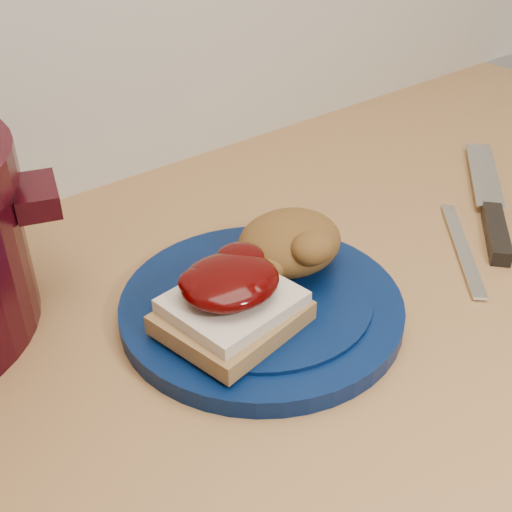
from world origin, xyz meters
TOP-DOWN VIEW (x-y plane):
  - plate at (-0.05, 1.47)m, footprint 0.28×0.28m
  - sandwich at (-0.10, 1.46)m, footprint 0.13×0.11m
  - stuffing_mound at (0.00, 1.49)m, footprint 0.11×0.10m
  - chef_knife at (0.27, 1.43)m, footprint 0.25×0.21m
  - butter_knife at (0.19, 1.42)m, footprint 0.14×0.14m

SIDE VIEW (x-z plane):
  - butter_knife at x=0.19m, z-range 0.90..0.91m
  - plate at x=-0.05m, z-range 0.90..0.92m
  - chef_knife at x=0.27m, z-range 0.90..0.92m
  - sandwich at x=-0.10m, z-range 0.92..0.97m
  - stuffing_mound at x=0.00m, z-range 0.92..0.97m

